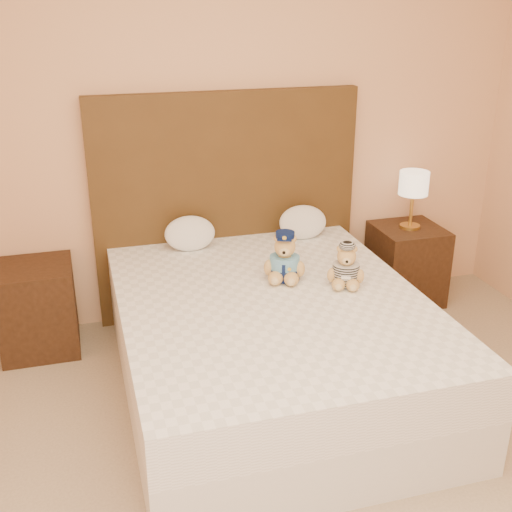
{
  "coord_description": "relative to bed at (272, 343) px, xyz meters",
  "views": [
    {
      "loc": [
        -0.93,
        -1.73,
        2.05
      ],
      "look_at": [
        -0.02,
        1.45,
        0.7
      ],
      "focal_mm": 45.0,
      "sensor_mm": 36.0,
      "label": 1
    }
  ],
  "objects": [
    {
      "name": "teddy_prisoner",
      "position": [
        0.44,
        0.04,
        0.39
      ],
      "size": [
        0.27,
        0.27,
        0.24
      ],
      "primitive_type": null,
      "rotation": [
        0.0,
        0.0,
        -0.38
      ],
      "color": "#B98348",
      "rests_on": "bed"
    },
    {
      "name": "teddy_police",
      "position": [
        0.14,
        0.22,
        0.42
      ],
      "size": [
        0.31,
        0.31,
        0.28
      ],
      "primitive_type": null,
      "rotation": [
        0.0,
        0.0,
        -0.39
      ],
      "color": "#B98348",
      "rests_on": "bed"
    },
    {
      "name": "nightstand_right",
      "position": [
        1.25,
        0.8,
        -0.0
      ],
      "size": [
        0.45,
        0.45,
        0.55
      ],
      "primitive_type": "cube",
      "color": "#392112",
      "rests_on": "ground"
    },
    {
      "name": "pillow_left",
      "position": [
        -0.29,
        0.83,
        0.39
      ],
      "size": [
        0.32,
        0.21,
        0.23
      ],
      "primitive_type": "ellipsoid",
      "color": "white",
      "rests_on": "bed"
    },
    {
      "name": "room_walls",
      "position": [
        0.0,
        -0.74,
        1.53
      ],
      "size": [
        4.04,
        4.52,
        2.72
      ],
      "color": "#E4A87C",
      "rests_on": "ground"
    },
    {
      "name": "pillow_right",
      "position": [
        0.47,
        0.83,
        0.39
      ],
      "size": [
        0.33,
        0.21,
        0.23
      ],
      "primitive_type": "ellipsoid",
      "color": "white",
      "rests_on": "bed"
    },
    {
      "name": "lamp",
      "position": [
        1.25,
        0.8,
        0.57
      ],
      "size": [
        0.2,
        0.2,
        0.4
      ],
      "color": "gold",
      "rests_on": "nightstand_right"
    },
    {
      "name": "nightstand_left",
      "position": [
        -1.25,
        0.8,
        -0.0
      ],
      "size": [
        0.45,
        0.45,
        0.55
      ],
      "primitive_type": "cube",
      "color": "#392112",
      "rests_on": "ground"
    },
    {
      "name": "bed",
      "position": [
        0.0,
        0.0,
        0.0
      ],
      "size": [
        1.6,
        2.0,
        0.55
      ],
      "color": "white",
      "rests_on": "ground"
    },
    {
      "name": "headboard",
      "position": [
        0.0,
        1.01,
        0.47
      ],
      "size": [
        1.75,
        0.08,
        1.5
      ],
      "primitive_type": "cube",
      "color": "#4A3116",
      "rests_on": "ground"
    }
  ]
}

